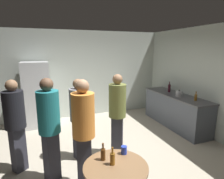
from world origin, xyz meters
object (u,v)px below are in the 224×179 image
wine_bottle_on_counter (169,88)px  plastic_cup_blue (124,150)px  refrigerator (37,95)px  kettle (179,94)px  person_in_teal_shirt (49,123)px  person_in_gray_shirt (79,113)px  person_in_orange_shirt (84,126)px  person_in_olive_shirt (117,109)px  beer_bottle_on_counter (196,97)px  foreground_table (116,174)px  beer_bottle_amber (112,158)px  person_in_black_shirt (15,119)px  beer_bottle_brown (103,154)px

wine_bottle_on_counter → plastic_cup_blue: (-2.49, -2.38, -0.23)m
refrigerator → kettle: 3.88m
person_in_teal_shirt → person_in_gray_shirt: 0.76m
plastic_cup_blue → person_in_orange_shirt: bearing=132.6°
wine_bottle_on_counter → plastic_cup_blue: wine_bottle_on_counter is taller
plastic_cup_blue → person_in_gray_shirt: bearing=105.2°
refrigerator → person_in_gray_shirt: (0.79, -2.04, 0.03)m
wine_bottle_on_counter → person_in_olive_shirt: 2.44m
beer_bottle_on_counter → foreground_table: 3.15m
kettle → foreground_table: 3.37m
plastic_cup_blue → person_in_olive_shirt: person_in_olive_shirt is taller
foreground_table → beer_bottle_amber: 0.20m
refrigerator → person_in_orange_shirt: 2.97m
person_in_olive_shirt → foreground_table: bearing=7.1°
person_in_teal_shirt → person_in_black_shirt: 0.72m
beer_bottle_amber → person_in_gray_shirt: (-0.13, 1.51, 0.11)m
person_in_black_shirt → person_in_orange_shirt: person_in_orange_shirt is taller
kettle → beer_bottle_on_counter: (0.08, -0.50, 0.01)m
person_in_orange_shirt → person_in_teal_shirt: bearing=-111.4°
beer_bottle_on_counter → plastic_cup_blue: bearing=-151.6°
beer_bottle_on_counter → beer_bottle_brown: size_ratio=1.00×
kettle → beer_bottle_amber: (-2.65, -2.03, -0.15)m
beer_bottle_amber → person_in_teal_shirt: person_in_teal_shirt is taller
kettle → beer_bottle_brown: 3.33m
foreground_table → plastic_cup_blue: 0.34m
person_in_gray_shirt → person_in_olive_shirt: (0.73, -0.15, 0.05)m
wine_bottle_on_counter → foreground_table: bearing=-136.1°
person_in_olive_shirt → person_in_orange_shirt: person_in_orange_shirt is taller
wine_bottle_on_counter → person_in_olive_shirt: bearing=-150.5°
beer_bottle_amber → person_in_gray_shirt: 1.52m
person_in_gray_shirt → person_in_teal_shirt: bearing=-68.6°
beer_bottle_on_counter → refrigerator: bearing=151.1°
beer_bottle_on_counter → person_in_olive_shirt: (-2.13, -0.18, -0.01)m
refrigerator → wine_bottle_on_counter: refrigerator is taller
person_in_teal_shirt → person_in_black_shirt: size_ratio=1.04×
beer_bottle_brown → person_in_gray_shirt: size_ratio=0.14×
person_in_gray_shirt → person_in_black_shirt: 1.10m
beer_bottle_on_counter → beer_bottle_amber: bearing=-150.8°
person_in_black_shirt → wine_bottle_on_counter: bearing=69.1°
foreground_table → person_in_black_shirt: size_ratio=0.49×
kettle → plastic_cup_blue: (-2.42, -1.86, -0.18)m
wine_bottle_on_counter → person_in_black_shirt: 4.10m
wine_bottle_on_counter → person_in_teal_shirt: 3.75m
kettle → foreground_table: bearing=-141.7°
wine_bottle_on_counter → person_in_black_shirt: bearing=-164.6°
beer_bottle_on_counter → person_in_black_shirt: 3.96m
beer_bottle_amber → beer_bottle_brown: bearing=119.5°
beer_bottle_on_counter → person_in_black_shirt: (-3.96, -0.06, -0.02)m
plastic_cup_blue → person_in_teal_shirt: (-0.92, 0.82, 0.21)m
foreground_table → plastic_cup_blue: size_ratio=7.27×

